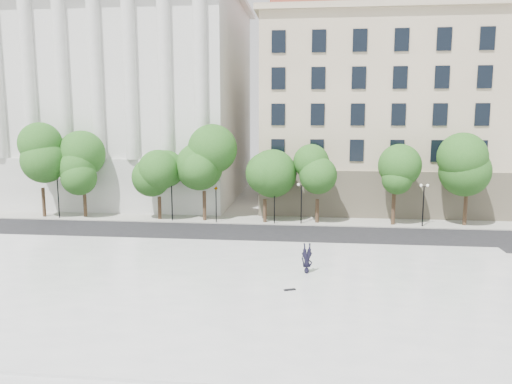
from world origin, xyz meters
The scene contains 12 objects.
ground centered at (0.00, 0.00, 0.00)m, with size 160.00×160.00×0.00m, color #B4B2AA.
plaza centered at (0.00, 3.00, 0.23)m, with size 44.00×22.00×0.45m, color silver.
street centered at (0.00, 18.00, 0.01)m, with size 60.00×8.00×0.02m, color black.
far_sidewalk centered at (0.00, 24.00, 0.06)m, with size 60.00×4.00×0.12m, color #AAA89D.
building_west centered at (-17.00, 38.57, 12.89)m, with size 31.50×27.65×25.60m.
building_east centered at (20.00, 38.91, 11.14)m, with size 36.00×26.15×23.00m.
traffic_light_west centered at (-1.85, 22.30, 3.68)m, with size 0.47×1.71×4.18m.
traffic_light_east centered at (3.93, 22.30, 3.74)m, with size 1.12×1.84×4.24m.
person_lying centered at (7.22, 6.04, 0.72)m, with size 0.72×0.47×1.97m, color black.
skateboard centered at (6.25, 2.66, 0.49)m, with size 0.70×0.18×0.07m, color black.
street_trees centered at (-0.73, 23.26, 5.11)m, with size 46.61×5.07×7.91m.
lamp_posts centered at (-0.30, 22.60, 2.99)m, with size 37.37×0.28×4.55m.
Camera 1 is at (7.31, -25.48, 10.65)m, focal length 35.00 mm.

